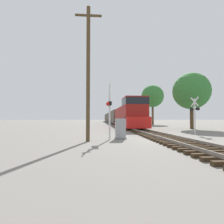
% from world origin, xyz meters
% --- Properties ---
extents(ground_plane, '(400.00, 400.00, 0.00)m').
position_xyz_m(ground_plane, '(0.00, 0.00, 0.00)').
color(ground_plane, slate).
extents(rail_track_bed, '(2.60, 160.00, 0.31)m').
position_xyz_m(rail_track_bed, '(0.00, -0.00, 0.14)').
color(rail_track_bed, '#382819').
rests_on(rail_track_bed, ground).
extents(freight_train, '(3.06, 77.30, 4.41)m').
position_xyz_m(freight_train, '(0.00, 46.82, 1.90)').
color(freight_train, maroon).
rests_on(freight_train, ground).
extents(crossing_signal_near, '(0.38, 1.01, 4.19)m').
position_xyz_m(crossing_signal_near, '(-4.15, 0.83, 2.46)').
color(crossing_signal_near, silver).
rests_on(crossing_signal_near, ground).
extents(crossing_signal_far, '(0.59, 1.00, 3.61)m').
position_xyz_m(crossing_signal_far, '(4.35, 4.43, 2.21)').
color(crossing_signal_far, silver).
rests_on(crossing_signal_far, ground).
extents(relay_cabinet, '(0.82, 0.54, 1.53)m').
position_xyz_m(relay_cabinet, '(-3.29, 1.24, 0.76)').
color(relay_cabinet, slate).
rests_on(relay_cabinet, ground).
extents(utility_pole, '(1.80, 0.26, 9.14)m').
position_xyz_m(utility_pole, '(-5.62, 0.04, 4.74)').
color(utility_pole, '#4C3A23').
rests_on(utility_pole, ground).
extents(tree_far_right, '(5.34, 5.34, 8.23)m').
position_xyz_m(tree_far_right, '(8.70, 12.86, 5.54)').
color(tree_far_right, '#473521').
rests_on(tree_far_right, ground).
extents(tree_mid_background, '(5.72, 5.72, 10.18)m').
position_xyz_m(tree_mid_background, '(9.02, 32.26, 7.28)').
color(tree_mid_background, brown).
rests_on(tree_mid_background, ground).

